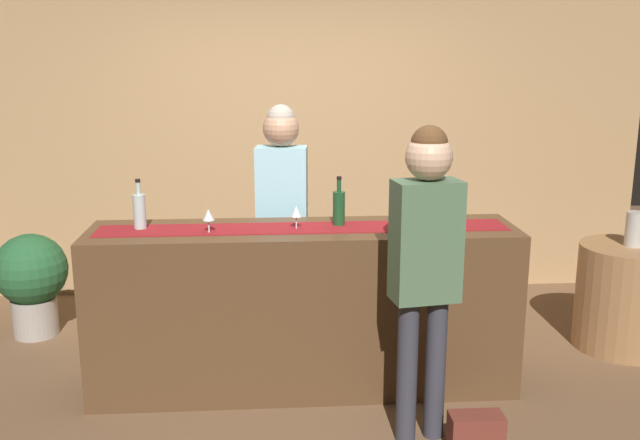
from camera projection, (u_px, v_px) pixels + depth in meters
name	position (u px, v px, depth m)	size (l,w,h in m)	color
ground_plane	(304.00, 384.00, 4.49)	(10.00, 10.00, 0.00)	brown
back_wall	(292.00, 124.00, 5.99)	(6.00, 0.12, 2.90)	tan
bar_counter	(304.00, 308.00, 4.37)	(2.57, 0.60, 1.02)	#543821
counter_runner_cloth	(303.00, 228.00, 4.25)	(2.45, 0.28, 0.01)	maroon
wine_bottle_clear	(139.00, 211.00, 4.21)	(0.07, 0.07, 0.30)	#B2C6C1
wine_bottle_green	(339.00, 207.00, 4.30)	(0.07, 0.07, 0.30)	#194723
wine_glass_near_customer	(401.00, 208.00, 4.30)	(0.07, 0.07, 0.14)	silver
wine_glass_mid_counter	(208.00, 216.00, 4.11)	(0.07, 0.07, 0.14)	silver
wine_glass_far_end	(296.00, 212.00, 4.20)	(0.07, 0.07, 0.14)	silver
bartender	(282.00, 201.00, 4.80)	(0.36, 0.24, 1.71)	#26262B
customer_sipping	(425.00, 252.00, 3.64)	(0.37, 0.25, 1.70)	#33333D
round_side_table	(626.00, 297.00, 4.98)	(0.68, 0.68, 0.74)	#996B42
vase_on_side_table	(635.00, 229.00, 4.87)	(0.13, 0.13, 0.24)	#B7B2A8
potted_plant_tall	(32.00, 278.00, 5.18)	(0.52, 0.52, 0.76)	#9E9389
handbag	(476.00, 434.00, 3.70)	(0.28, 0.14, 0.22)	brown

